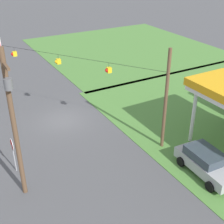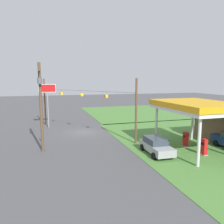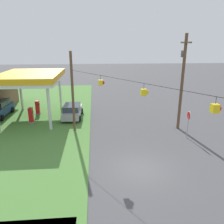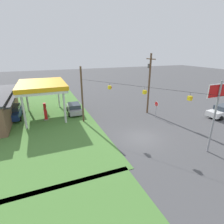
{
  "view_description": "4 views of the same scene",
  "coord_description": "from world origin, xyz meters",
  "px_view_note": "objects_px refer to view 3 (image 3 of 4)",
  "views": [
    {
      "loc": [
        22.44,
        -7.88,
        13.29
      ],
      "look_at": [
        5.25,
        1.85,
        2.79
      ],
      "focal_mm": 50.0,
      "sensor_mm": 36.0,
      "label": 1
    },
    {
      "loc": [
        30.08,
        -4.82,
        7.32
      ],
      "look_at": [
        2.09,
        3.7,
        3.05
      ],
      "focal_mm": 35.0,
      "sensor_mm": 36.0,
      "label": 2
    },
    {
      "loc": [
        -12.8,
        2.98,
        8.19
      ],
      "look_at": [
        3.74,
        1.62,
        2.96
      ],
      "focal_mm": 35.0,
      "sensor_mm": 36.0,
      "label": 3
    },
    {
      "loc": [
        -15.2,
        9.84,
        9.47
      ],
      "look_at": [
        5.95,
        1.24,
        1.36
      ],
      "focal_mm": 28.0,
      "sensor_mm": 36.0,
      "label": 4
    }
  ],
  "objects_px": {
    "fuel_pump_far": "(38,108)",
    "car_at_pumps_front": "(72,111)",
    "stop_sign_roadside": "(189,119)",
    "utility_pole_main": "(182,78)",
    "gas_station_canopy": "(31,78)",
    "fuel_pump_near": "(31,116)"
  },
  "relations": [
    {
      "from": "car_at_pumps_front",
      "to": "utility_pole_main",
      "type": "xyz_separation_m",
      "value": [
        -4.03,
        -10.87,
        4.22
      ]
    },
    {
      "from": "fuel_pump_far",
      "to": "car_at_pumps_front",
      "type": "xyz_separation_m",
      "value": [
        -1.76,
        -4.29,
        0.07
      ]
    },
    {
      "from": "gas_station_canopy",
      "to": "fuel_pump_far",
      "type": "bearing_deg",
      "value": -0.06
    },
    {
      "from": "car_at_pumps_front",
      "to": "utility_pole_main",
      "type": "relative_size",
      "value": 0.51
    },
    {
      "from": "car_at_pumps_front",
      "to": "fuel_pump_far",
      "type": "bearing_deg",
      "value": 69.94
    },
    {
      "from": "gas_station_canopy",
      "to": "fuel_pump_far",
      "type": "distance_m",
      "value": 4.13
    },
    {
      "from": "gas_station_canopy",
      "to": "fuel_pump_near",
      "type": "xyz_separation_m",
      "value": [
        -1.48,
        -0.0,
        -3.85
      ]
    },
    {
      "from": "fuel_pump_near",
      "to": "fuel_pump_far",
      "type": "distance_m",
      "value": 2.95
    },
    {
      "from": "gas_station_canopy",
      "to": "utility_pole_main",
      "type": "xyz_separation_m",
      "value": [
        -4.32,
        -15.16,
        0.44
      ]
    },
    {
      "from": "stop_sign_roadside",
      "to": "utility_pole_main",
      "type": "height_order",
      "value": "utility_pole_main"
    },
    {
      "from": "utility_pole_main",
      "to": "fuel_pump_near",
      "type": "bearing_deg",
      "value": 79.39
    },
    {
      "from": "utility_pole_main",
      "to": "gas_station_canopy",
      "type": "bearing_deg",
      "value": 74.11
    },
    {
      "from": "fuel_pump_far",
      "to": "utility_pole_main",
      "type": "height_order",
      "value": "utility_pole_main"
    },
    {
      "from": "gas_station_canopy",
      "to": "utility_pole_main",
      "type": "height_order",
      "value": "utility_pole_main"
    },
    {
      "from": "car_at_pumps_front",
      "to": "stop_sign_roadside",
      "type": "height_order",
      "value": "stop_sign_roadside"
    },
    {
      "from": "car_at_pumps_front",
      "to": "utility_pole_main",
      "type": "height_order",
      "value": "utility_pole_main"
    },
    {
      "from": "car_at_pumps_front",
      "to": "fuel_pump_near",
      "type": "bearing_deg",
      "value": 107.83
    },
    {
      "from": "gas_station_canopy",
      "to": "utility_pole_main",
      "type": "distance_m",
      "value": 15.77
    },
    {
      "from": "fuel_pump_near",
      "to": "stop_sign_roadside",
      "type": "height_order",
      "value": "stop_sign_roadside"
    },
    {
      "from": "fuel_pump_far",
      "to": "stop_sign_roadside",
      "type": "bearing_deg",
      "value": -118.37
    },
    {
      "from": "car_at_pumps_front",
      "to": "stop_sign_roadside",
      "type": "distance_m",
      "value": 12.6
    },
    {
      "from": "fuel_pump_near",
      "to": "stop_sign_roadside",
      "type": "distance_m",
      "value": 16.01
    }
  ]
}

